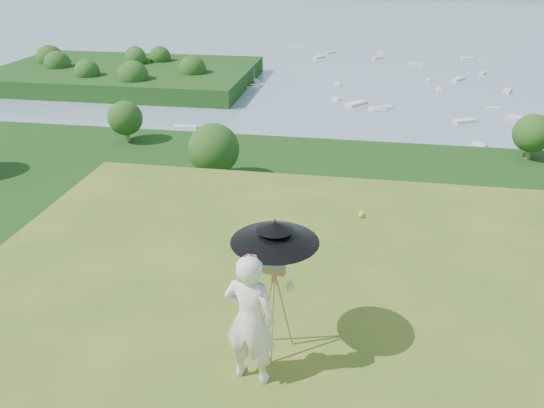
# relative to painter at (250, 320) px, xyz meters

# --- Properties ---
(ground) EXTENTS (14.00, 14.00, 0.00)m
(ground) POSITION_rel_painter_xyz_m (1.65, -0.07, -0.93)
(ground) COLOR #39671D
(ground) RESTS_ON ground
(forest_slope) EXTENTS (140.00, 56.00, 22.00)m
(forest_slope) POSITION_rel_painter_xyz_m (1.65, 34.93, -29.93)
(forest_slope) COLOR black
(forest_slope) RESTS_ON bay_water
(shoreline_tier) EXTENTS (170.00, 28.00, 8.00)m
(shoreline_tier) POSITION_rel_painter_xyz_m (1.65, 74.93, -36.93)
(shoreline_tier) COLOR #696554
(shoreline_tier) RESTS_ON bay_water
(bay_water) EXTENTS (700.00, 700.00, 0.00)m
(bay_water) POSITION_rel_painter_xyz_m (1.65, 239.93, -34.93)
(bay_water) COLOR slate
(bay_water) RESTS_ON ground
(peninsula) EXTENTS (90.00, 60.00, 12.00)m
(peninsula) POSITION_rel_painter_xyz_m (-73.35, 154.93, -29.93)
(peninsula) COLOR black
(peninsula) RESTS_ON bay_water
(slope_trees) EXTENTS (110.00, 50.00, 6.00)m
(slope_trees) POSITION_rel_painter_xyz_m (1.65, 34.93, -15.93)
(slope_trees) COLOR #244514
(slope_trees) RESTS_ON forest_slope
(harbor_town) EXTENTS (110.00, 22.00, 5.00)m
(harbor_town) POSITION_rel_painter_xyz_m (1.65, 74.93, -30.43)
(harbor_town) COLOR silver
(harbor_town) RESTS_ON shoreline_tier
(moored_boats) EXTENTS (140.00, 140.00, 0.70)m
(moored_boats) POSITION_rel_painter_xyz_m (-10.85, 160.93, -34.58)
(moored_boats) COLOR silver
(moored_boats) RESTS_ON bay_water
(wildflowers) EXTENTS (10.00, 10.50, 0.12)m
(wildflowers) POSITION_rel_painter_xyz_m (1.65, 0.18, -0.87)
(wildflowers) COLOR yellow
(wildflowers) RESTS_ON ground
(painter) EXTENTS (0.75, 0.56, 1.86)m
(painter) POSITION_rel_painter_xyz_m (0.00, 0.00, 0.00)
(painter) COLOR silver
(painter) RESTS_ON ground
(field_easel) EXTENTS (0.66, 0.66, 1.56)m
(field_easel) POSITION_rel_painter_xyz_m (0.21, 0.58, -0.15)
(field_easel) COLOR olive
(field_easel) RESTS_ON ground
(sun_umbrella) EXTENTS (1.31, 1.31, 0.74)m
(sun_umbrella) POSITION_rel_painter_xyz_m (0.21, 0.61, 0.73)
(sun_umbrella) COLOR black
(sun_umbrella) RESTS_ON field_easel
(painter_cap) EXTENTS (0.22, 0.25, 0.10)m
(painter_cap) POSITION_rel_painter_xyz_m (0.00, 0.00, 0.87)
(painter_cap) COLOR #D57580
(painter_cap) RESTS_ON painter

